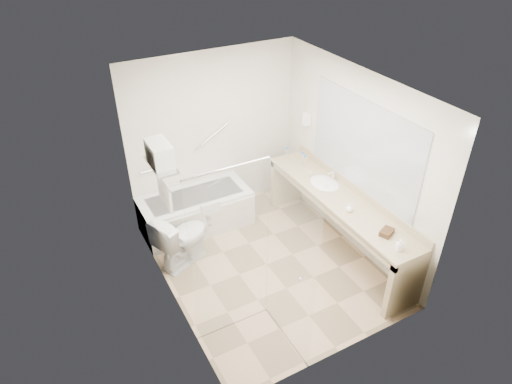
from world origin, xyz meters
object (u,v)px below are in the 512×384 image
bathtub (196,211)px  water_bottle_left (304,162)px  toilet (182,239)px  amenity_basket (387,232)px  vanity_counter (339,210)px

bathtub → water_bottle_left: water_bottle_left is taller
toilet → amenity_basket: size_ratio=4.30×
amenity_basket → water_bottle_left: water_bottle_left is taller
vanity_counter → amenity_basket: size_ratio=14.82×
toilet → amenity_basket: 2.61m
bathtub → vanity_counter: 2.09m
bathtub → vanity_counter: (1.52, -1.39, 0.36)m
bathtub → amenity_basket: bearing=-56.1°
bathtub → toilet: (-0.45, -0.64, 0.11)m
amenity_basket → water_bottle_left: 1.78m
bathtub → water_bottle_left: 1.75m
vanity_counter → amenity_basket: 0.91m
bathtub → toilet: toilet is taller
vanity_counter → bathtub: bearing=137.6°
toilet → water_bottle_left: 2.08m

